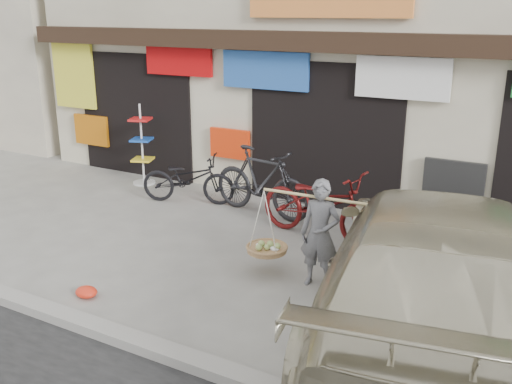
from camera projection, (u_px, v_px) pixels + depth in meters
The scene contains 10 objects.
ground at pixel (225, 275), 8.07m from camera, with size 70.00×70.00×0.00m, color gray.
kerb at pixel (130, 340), 6.39m from camera, with size 70.00×0.25×0.12m, color gray.
shophouse_block at pixel (379, 16), 12.35m from camera, with size 14.00×6.32×7.00m.
street_vendor at pixel (320, 239), 7.58m from camera, with size 2.12×0.63×1.49m.
bike_0 at pixel (188, 179), 10.97m from camera, with size 0.64×1.83×0.96m, color black.
bike_1 at pixel (262, 182), 10.28m from camera, with size 0.59×2.09×1.25m, color black.
bike_2 at pixel (321, 204), 9.20m from camera, with size 0.78×2.23×1.17m, color #540E0E.
suv at pixel (437, 267), 6.33m from camera, with size 3.44×6.25×1.71m.
display_rack at pixel (142, 152), 12.11m from camera, with size 0.53×0.53×1.73m.
red_bag at pixel (86, 292), 7.44m from camera, with size 0.31×0.25×0.14m, color red.
Camera 1 is at (3.95, -6.18, 3.59)m, focal length 40.00 mm.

